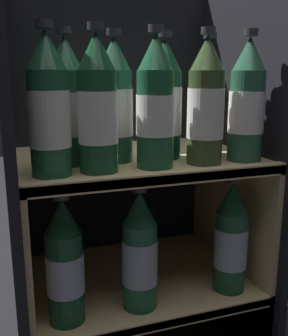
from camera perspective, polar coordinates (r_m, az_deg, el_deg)
name	(u,v)px	position (r m, az deg, el deg)	size (l,w,h in m)	color
fridge_back_wall	(114,158)	(1.13, -4.45, 1.42)	(0.58, 0.02, 0.96)	black
fridge_side_left	(13,186)	(0.90, -18.51, -2.49)	(0.02, 0.44, 0.96)	black
fridge_side_right	(238,167)	(1.05, 13.44, 0.17)	(0.02, 0.44, 0.96)	black
shelf_lower	(138,293)	(1.05, -0.93, -17.63)	(0.54, 0.40, 0.22)	#DBBC84
shelf_upper	(137,217)	(0.96, -1.04, -7.08)	(0.54, 0.40, 0.53)	#DBBC84
bottle_upper_front_0	(49,110)	(0.74, -13.65, 8.23)	(0.08, 0.08, 0.28)	#1E5638
bottle_upper_front_1	(98,108)	(0.76, -6.76, 8.61)	(0.08, 0.08, 0.28)	#194C2D
bottle_upper_front_2	(153,106)	(0.79, 1.37, 8.96)	(0.08, 0.08, 0.28)	#1E5638
bottle_upper_front_3	(206,105)	(0.83, 8.95, 8.97)	(0.08, 0.08, 0.28)	#384C28
bottle_upper_front_4	(247,104)	(0.88, 14.68, 8.99)	(0.08, 0.08, 0.28)	#285B42
bottle_upper_back_0	(67,105)	(0.83, -11.11, 8.91)	(0.08, 0.08, 0.28)	#285B42
bottle_upper_back_1	(115,104)	(0.85, -4.25, 9.19)	(0.08, 0.08, 0.28)	#285B42
bottle_upper_back_2	(165,103)	(0.89, 3.01, 9.36)	(0.08, 0.08, 0.28)	#144228
bottle_upper_back_3	(208,102)	(0.93, 9.22, 9.43)	(0.08, 0.08, 0.28)	#1E5638
bottle_lower_front_0	(65,265)	(0.83, -11.41, -13.63)	(0.08, 0.08, 0.28)	#144228
bottle_lower_front_1	(140,254)	(0.86, -0.62, -12.36)	(0.08, 0.08, 0.28)	#1E5638
bottle_lower_front_2	(231,240)	(0.95, 12.51, -10.16)	(0.08, 0.08, 0.28)	#194C2D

